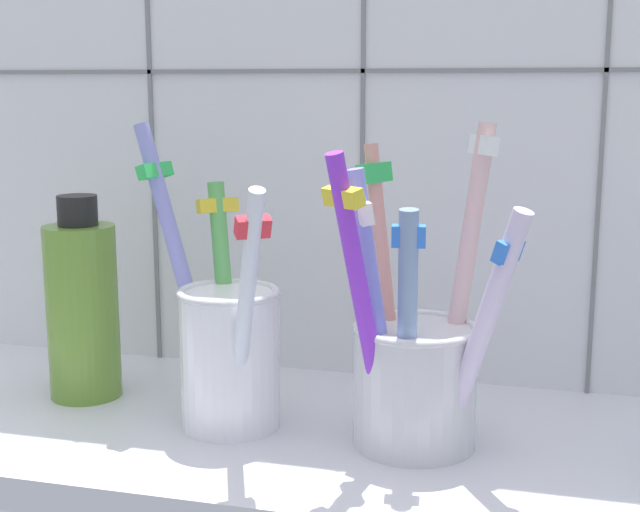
{
  "coord_description": "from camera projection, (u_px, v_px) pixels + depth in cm",
  "views": [
    {
      "loc": [
        12.88,
        -49.88,
        22.93
      ],
      "look_at": [
        0.0,
        -0.79,
        13.05
      ],
      "focal_mm": 49.6,
      "sensor_mm": 36.0,
      "label": 1
    }
  ],
  "objects": [
    {
      "name": "soap_bottle",
      "position": [
        83.0,
        307.0,
        0.59
      ],
      "size": [
        4.79,
        4.79,
        13.77
      ],
      "color": "olive",
      "rests_on": "counter_slab"
    },
    {
      "name": "toothbrush_cup_left",
      "position": [
        227.0,
        346.0,
        0.54
      ],
      "size": [
        11.54,
        10.62,
        18.63
      ],
      "color": "white",
      "rests_on": "counter_slab"
    },
    {
      "name": "tile_wall_back",
      "position": [
        366.0,
        91.0,
        0.62
      ],
      "size": [
        64.0,
        2.2,
        45.0
      ],
      "color": "white",
      "rests_on": "ground"
    },
    {
      "name": "toothbrush_cup_right",
      "position": [
        415.0,
        364.0,
        0.51
      ],
      "size": [
        11.25,
        9.31,
        18.86
      ],
      "color": "silver",
      "rests_on": "counter_slab"
    },
    {
      "name": "counter_slab",
      "position": [
        323.0,
        444.0,
        0.55
      ],
      "size": [
        64.0,
        22.0,
        2.0
      ],
      "primitive_type": "cube",
      "color": "silver",
      "rests_on": "ground"
    }
  ]
}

